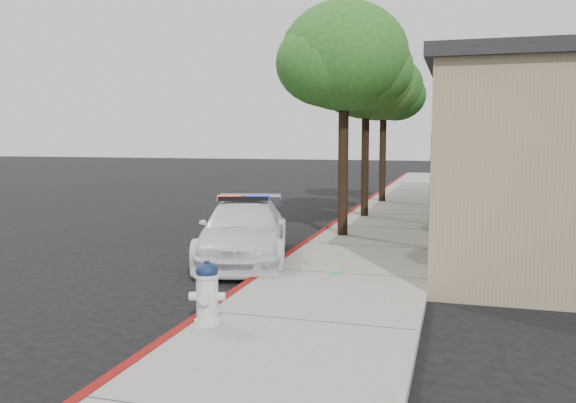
# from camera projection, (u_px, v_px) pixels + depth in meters

# --- Properties ---
(ground) EXTENTS (120.00, 120.00, 0.00)m
(ground) POSITION_uv_depth(u_px,v_px,m) (264.00, 275.00, 11.64)
(ground) COLOR black
(ground) RESTS_ON ground
(sidewalk) EXTENTS (3.20, 60.00, 0.15)m
(sidewalk) POSITION_uv_depth(u_px,v_px,m) (367.00, 249.00, 14.05)
(sidewalk) COLOR gray
(sidewalk) RESTS_ON ground
(red_curb) EXTENTS (0.14, 60.00, 0.16)m
(red_curb) POSITION_uv_depth(u_px,v_px,m) (305.00, 245.00, 14.48)
(red_curb) COLOR maroon
(red_curb) RESTS_ON ground
(clapboard_building) EXTENTS (7.30, 20.89, 4.24)m
(clapboard_building) POSITION_uv_depth(u_px,v_px,m) (561.00, 157.00, 18.15)
(clapboard_building) COLOR #978763
(clapboard_building) RESTS_ON ground
(police_car) EXTENTS (3.04, 4.92, 1.45)m
(police_car) POSITION_uv_depth(u_px,v_px,m) (244.00, 230.00, 13.03)
(police_car) COLOR white
(police_car) RESTS_ON ground
(fire_hydrant) EXTENTS (0.51, 0.44, 0.89)m
(fire_hydrant) POSITION_uv_depth(u_px,v_px,m) (207.00, 293.00, 8.09)
(fire_hydrant) COLOR silver
(fire_hydrant) RESTS_ON sidewalk
(street_tree_near) EXTENTS (3.45, 3.32, 6.07)m
(street_tree_near) POSITION_uv_depth(u_px,v_px,m) (345.00, 61.00, 15.12)
(street_tree_near) COLOR black
(street_tree_near) RESTS_ON sidewalk
(street_tree_mid) EXTENTS (3.02, 3.07, 5.71)m
(street_tree_mid) POSITION_uv_depth(u_px,v_px,m) (366.00, 84.00, 18.99)
(street_tree_mid) COLOR black
(street_tree_mid) RESTS_ON sidewalk
(street_tree_far) EXTENTS (3.21, 3.18, 5.89)m
(street_tree_far) POSITION_uv_depth(u_px,v_px,m) (385.00, 91.00, 23.38)
(street_tree_far) COLOR black
(street_tree_far) RESTS_ON sidewalk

